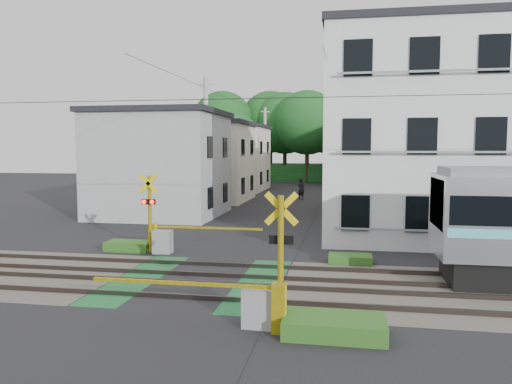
% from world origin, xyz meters
% --- Properties ---
extents(ground, '(120.00, 120.00, 0.00)m').
position_xyz_m(ground, '(0.00, 0.00, 0.00)').
color(ground, black).
extents(track_bed, '(120.00, 120.00, 0.14)m').
position_xyz_m(track_bed, '(0.00, 0.00, 0.04)').
color(track_bed, '#47423A').
rests_on(track_bed, ground).
extents(crossing_signal_near, '(4.74, 0.65, 3.09)m').
position_xyz_m(crossing_signal_near, '(2.59, -3.65, 0.71)').
color(crossing_signal_near, yellow).
rests_on(crossing_signal_near, ground).
extents(crossing_signal_far, '(4.74, 0.65, 3.09)m').
position_xyz_m(crossing_signal_far, '(-2.59, 3.65, 0.71)').
color(crossing_signal_far, yellow).
rests_on(crossing_signal_far, ground).
extents(apartment_block, '(10.20, 8.36, 9.30)m').
position_xyz_m(apartment_block, '(8.50, 9.49, 4.66)').
color(apartment_block, silver).
rests_on(apartment_block, ground).
extents(houses_row, '(22.07, 31.35, 6.80)m').
position_xyz_m(houses_row, '(0.25, 25.92, 3.24)').
color(houses_row, '#9FA1A4').
rests_on(houses_row, ground).
extents(tree_hill, '(40.00, 13.61, 11.46)m').
position_xyz_m(tree_hill, '(-0.40, 48.33, 5.88)').
color(tree_hill, '#194D1D').
rests_on(tree_hill, ground).
extents(catenary, '(60.00, 5.04, 7.00)m').
position_xyz_m(catenary, '(6.00, 0.03, 3.70)').
color(catenary, '#2D2D33').
rests_on(catenary, ground).
extents(utility_poles, '(7.90, 42.00, 8.00)m').
position_xyz_m(utility_poles, '(-1.05, 23.01, 4.08)').
color(utility_poles, '#A5A5A0').
rests_on(utility_poles, ground).
extents(pedestrian, '(0.73, 0.63, 1.70)m').
position_xyz_m(pedestrian, '(0.98, 24.73, 0.85)').
color(pedestrian, black).
rests_on(pedestrian, ground).
extents(weed_patches, '(10.25, 8.80, 0.40)m').
position_xyz_m(weed_patches, '(1.76, -0.09, 0.18)').
color(weed_patches, '#2D5E1E').
rests_on(weed_patches, ground).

